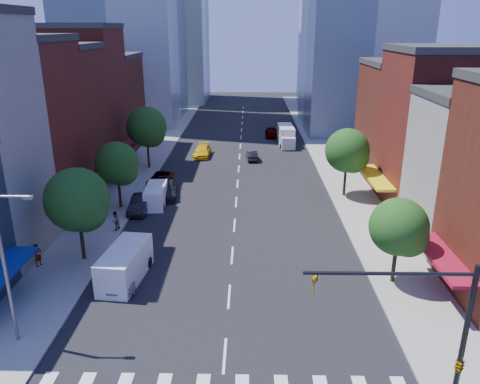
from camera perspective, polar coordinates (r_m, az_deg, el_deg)
The scene contains 28 objects.
ground at distance 27.44m, azimuth -1.88°, elevation -19.29°, with size 220.00×220.00×0.00m, color black.
sidewalk_left at distance 65.15m, azimuth -11.17°, elevation 3.92°, with size 5.00×120.00×0.15m, color gray.
sidewalk_right at distance 64.67m, azimuth 11.08°, elevation 3.81°, with size 5.00×120.00×0.15m, color gray.
bldg_left_2 at distance 48.27m, azimuth -26.58°, elevation 6.49°, with size 12.00×9.00×16.00m, color #5D1C16.
bldg_left_3 at distance 55.89m, azimuth -22.64°, elevation 8.05°, with size 12.00×8.00×15.00m, color #551F15.
bldg_left_4 at distance 63.51m, azimuth -19.79°, elevation 10.54°, with size 12.00×9.00×17.00m, color #5D1C16.
bldg_left_5 at distance 72.66m, azimuth -17.04°, elevation 10.23°, with size 12.00×10.00×13.00m, color #551F15.
bldg_right_2 at distance 50.40m, azimuth 24.30°, elevation 6.71°, with size 12.00×10.00×15.00m, color #5D1C16.
bldg_right_3 at distance 59.72m, azimuth 20.58°, elevation 7.98°, with size 12.00×10.00×13.00m, color #551F15.
traffic_signal at distance 23.00m, azimuth 24.17°, elevation -16.97°, with size 7.24×2.24×8.00m.
streetlight at distance 28.49m, azimuth -26.57°, elevation -7.43°, with size 2.25×0.25×9.00m.
tree_left_near at distance 36.77m, azimuth -19.04°, elevation -1.18°, with size 4.80×4.80×7.30m.
tree_left_mid at distance 46.81m, azimuth -14.60°, elevation 3.18°, with size 4.20×4.20×6.65m.
tree_left_far at distance 59.85m, azimuth -11.20°, elevation 7.60°, with size 5.00×5.00×7.75m.
tree_right_near at distance 33.67m, azimuth 19.03°, elevation -4.33°, with size 4.00×4.00×6.20m.
tree_right_far at distance 49.94m, azimuth 13.11°, elevation 4.72°, with size 4.60×4.60×7.20m.
parked_car_front at distance 34.42m, azimuth -13.99°, elevation -9.52°, with size 1.94×4.83×1.65m, color #A4A4A8.
parked_car_second at distance 46.96m, azimuth -12.06°, elevation -1.38°, with size 1.66×4.75×1.57m, color black.
parked_car_third at distance 54.42m, azimuth -9.75°, elevation 1.57°, with size 2.24×4.85×1.35m, color #999999.
parked_car_rear at distance 50.48m, azimuth -8.96°, elevation 0.31°, with size 2.19×5.38×1.56m, color black.
cargo_van_near at distance 34.54m, azimuth -13.92°, elevation -8.67°, with size 2.93×5.95×2.44m.
cargo_van_far at distance 48.06m, azimuth -10.23°, elevation -0.48°, with size 2.19×4.87×2.03m.
taxi at distance 65.81m, azimuth -4.61°, elevation 5.00°, with size 2.12×5.21×1.51m, color yellow.
traffic_car_oncoming at distance 63.89m, azimuth 1.45°, elevation 4.51°, with size 1.37×3.94×1.30m, color black.
traffic_car_far at distance 77.86m, azimuth 3.84°, elevation 7.35°, with size 1.95×4.84×1.65m, color #999999.
box_truck at distance 72.23m, azimuth 5.64°, elevation 6.77°, with size 2.41×7.18×2.86m.
pedestrian_near at distance 38.44m, azimuth -23.42°, elevation -7.06°, with size 0.65×0.43×1.79m, color #999999.
pedestrian_far at distance 42.76m, azimuth -14.99°, elevation -3.42°, with size 0.83×0.65×1.71m, color #999999.
Camera 1 is at (1.25, -21.34, 17.20)m, focal length 35.00 mm.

